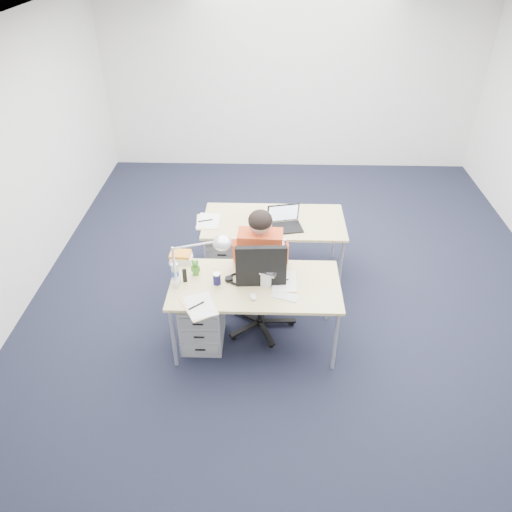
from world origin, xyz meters
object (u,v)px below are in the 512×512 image
(water_bottle, at_px, (175,271))
(dark_laptop, at_px, (286,218))
(drawer_pedestal_near, at_px, (203,319))
(far_cup, at_px, (285,211))
(seated_person, at_px, (261,264))
(cordless_phone, at_px, (185,275))
(computer_mouse, at_px, (253,297))
(book_stack, at_px, (181,257))
(office_chair, at_px, (260,303))
(bear_figurine, at_px, (195,267))
(desk_near, at_px, (255,288))
(can_koozie, at_px, (217,279))
(silver_laptop, at_px, (261,260))
(drawer_pedestal_far, at_px, (224,255))
(sunglasses, at_px, (264,271))
(headphones, at_px, (237,278))
(desk_far, at_px, (274,224))
(wireless_keyboard, at_px, (285,296))
(desk_lamp, at_px, (193,260))

(water_bottle, bearing_deg, dark_laptop, 43.06)
(drawer_pedestal_near, relative_size, far_cup, 5.06)
(seated_person, bearing_deg, cordless_phone, -149.99)
(computer_mouse, relative_size, book_stack, 0.44)
(office_chair, xyz_separation_m, water_bottle, (-0.79, -0.18, 0.52))
(seated_person, distance_m, dark_laptop, 0.69)
(seated_person, xyz_separation_m, bear_figurine, (-0.62, -0.26, 0.13))
(desk_near, xyz_separation_m, office_chair, (0.04, 0.20, -0.36))
(can_koozie, height_order, water_bottle, water_bottle)
(desk_near, distance_m, can_koozie, 0.37)
(seated_person, distance_m, bear_figurine, 0.68)
(silver_laptop, distance_m, far_cup, 1.23)
(dark_laptop, bearing_deg, cordless_phone, -146.48)
(silver_laptop, height_order, bear_figurine, silver_laptop)
(drawer_pedestal_far, distance_m, silver_laptop, 1.31)
(far_cup, bearing_deg, sunglasses, -101.64)
(office_chair, xyz_separation_m, cordless_phone, (-0.71, -0.18, 0.48))
(book_stack, height_order, dark_laptop, dark_laptop)
(headphones, bearing_deg, desk_far, 61.64)
(wireless_keyboard, bearing_deg, desk_far, 112.40)
(desk_lamp, bearing_deg, dark_laptop, 26.80)
(drawer_pedestal_far, relative_size, wireless_keyboard, 2.28)
(desk_far, relative_size, computer_mouse, 16.64)
(office_chair, relative_size, dark_laptop, 3.20)
(office_chair, bearing_deg, silver_laptop, -88.02)
(desk_near, relative_size, office_chair, 1.39)
(can_koozie, bearing_deg, far_cup, 62.97)
(silver_laptop, distance_m, bear_figurine, 0.64)
(desk_far, bearing_deg, computer_mouse, -97.77)
(seated_person, distance_m, far_cup, 0.95)
(headphones, relative_size, desk_lamp, 0.42)
(seated_person, bearing_deg, drawer_pedestal_near, -143.00)
(drawer_pedestal_near, bearing_deg, headphones, 9.92)
(desk_far, height_order, dark_laptop, dark_laptop)
(cordless_phone, bearing_deg, sunglasses, -8.23)
(desk_far, relative_size, desk_lamp, 2.78)
(seated_person, relative_size, drawer_pedestal_near, 2.48)
(drawer_pedestal_near, relative_size, water_bottle, 2.43)
(water_bottle, distance_m, cordless_phone, 0.10)
(desk_far, xyz_separation_m, drawer_pedestal_near, (-0.70, -1.18, -0.41))
(seated_person, bearing_deg, computer_mouse, -93.30)
(cordless_phone, bearing_deg, silver_laptop, -14.25)
(wireless_keyboard, xyz_separation_m, cordless_phone, (-0.94, 0.20, 0.06))
(computer_mouse, xyz_separation_m, dark_laptop, (0.31, 1.22, 0.11))
(office_chair, relative_size, computer_mouse, 11.95)
(computer_mouse, bearing_deg, drawer_pedestal_far, 88.49)
(drawer_pedestal_far, relative_size, dark_laptop, 1.53)
(book_stack, bearing_deg, cordless_phone, -75.15)
(desk_near, xyz_separation_m, headphones, (-0.17, 0.06, 0.07))
(desk_lamp, bearing_deg, sunglasses, -4.35)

